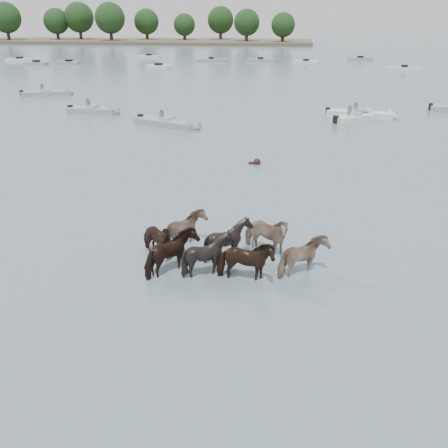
# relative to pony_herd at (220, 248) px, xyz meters

# --- Properties ---
(ground) EXTENTS (400.00, 400.00, 0.00)m
(ground) POSITION_rel_pony_herd_xyz_m (-2.91, 0.58, -0.63)
(ground) COLOR slate
(ground) RESTS_ON ground
(shoreline) EXTENTS (160.00, 30.00, 1.00)m
(shoreline) POSITION_rel_pony_herd_xyz_m (-72.91, 150.58, -0.13)
(shoreline) COLOR #4C4233
(shoreline) RESTS_ON ground
(pony_herd) EXTENTS (7.19, 4.01, 1.70)m
(pony_herd) POSITION_rel_pony_herd_xyz_m (0.00, 0.00, 0.00)
(pony_herd) COLOR black
(pony_herd) RESTS_ON ground
(swimming_pony) EXTENTS (0.72, 0.44, 0.44)m
(swimming_pony) POSITION_rel_pony_herd_xyz_m (0.29, 12.97, -0.53)
(swimming_pony) COLOR black
(swimming_pony) RESTS_ON ground
(motorboat_a) EXTENTS (5.11, 1.95, 1.92)m
(motorboat_a) POSITION_rel_pony_herd_xyz_m (-14.84, 27.57, -0.40)
(motorboat_a) COLOR gray
(motorboat_a) RESTS_ON ground
(motorboat_b) EXTENTS (6.13, 4.00, 1.92)m
(motorboat_b) POSITION_rel_pony_herd_xyz_m (-6.88, 22.69, -0.40)
(motorboat_b) COLOR gray
(motorboat_b) RESTS_ON ground
(motorboat_c) EXTENTS (6.23, 2.94, 1.92)m
(motorboat_c) POSITION_rel_pony_herd_xyz_m (8.84, 28.84, -0.40)
(motorboat_c) COLOR silver
(motorboat_c) RESTS_ON ground
(motorboat_d) EXTENTS (4.56, 4.24, 1.92)m
(motorboat_d) POSITION_rel_pony_herd_xyz_m (7.91, 27.59, -0.40)
(motorboat_d) COLOR silver
(motorboat_d) RESTS_ON ground
(motorboat_f) EXTENTS (5.73, 3.52, 1.92)m
(motorboat_f) POSITION_rel_pony_herd_xyz_m (-24.04, 37.52, -0.40)
(motorboat_f) COLOR gray
(motorboat_f) RESTS_ON ground
(distant_flotilla) EXTENTS (102.41, 26.07, 0.93)m
(distant_flotilla) POSITION_rel_pony_herd_xyz_m (-3.37, 77.76, -0.37)
(distant_flotilla) COLOR silver
(distant_flotilla) RESTS_ON ground
(treeline) EXTENTS (148.04, 22.71, 12.44)m
(treeline) POSITION_rel_pony_herd_xyz_m (-75.11, 149.22, 6.18)
(treeline) COLOR #382619
(treeline) RESTS_ON ground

